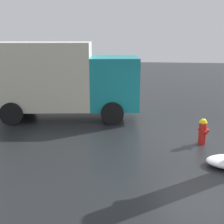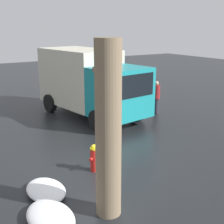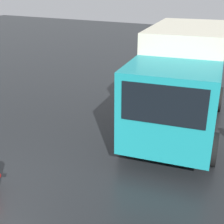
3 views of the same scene
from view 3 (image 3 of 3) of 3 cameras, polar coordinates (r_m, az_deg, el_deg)
The scene contains 1 object.
delivery_truck at distance 10.07m, azimuth 12.71°, elevation 6.24°, with size 6.30×3.23×3.16m.
Camera 3 is at (-3.97, -5.16, 4.47)m, focal length 50.00 mm.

